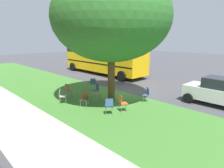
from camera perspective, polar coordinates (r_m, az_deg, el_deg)
ground at (r=14.55m, az=4.39°, el=-2.26°), size 80.00×80.00×0.00m
grass_verge at (r=12.44m, az=-5.51°, el=-5.00°), size 48.00×6.00×0.01m
sidewalk_strip at (r=10.48m, az=-24.96°, el=-9.82°), size 48.00×2.80×0.01m
street_tree at (r=11.92m, az=-0.22°, el=18.56°), size 6.86×6.86×7.53m
chair_0 at (r=10.19m, az=-0.86°, el=-6.06°), size 0.58×0.58×0.88m
chair_1 at (r=12.30m, az=-14.33°, el=-3.06°), size 0.58×0.58×0.88m
chair_2 at (r=13.57m, az=-12.49°, el=-1.43°), size 0.46×0.46×0.88m
chair_3 at (r=13.34m, az=-4.65°, el=-1.41°), size 0.49×0.50×0.88m
chair_4 at (r=10.64m, az=2.99°, el=-5.22°), size 0.56×0.57×0.88m
chair_5 at (r=15.07m, az=-5.42°, el=0.30°), size 0.59×0.59×0.88m
chair_6 at (r=12.52m, az=-3.90°, el=-2.38°), size 0.59×0.59×0.88m
chair_7 at (r=12.38m, az=9.86°, el=-2.73°), size 0.58×0.58×0.88m
chair_8 at (r=11.50m, az=-7.91°, el=-3.91°), size 0.57×0.58×0.88m
parked_car at (r=13.05m, az=28.61°, el=-1.92°), size 3.70×1.92×1.65m
school_bus at (r=21.44m, az=-2.65°, el=7.59°), size 10.40×2.80×2.88m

